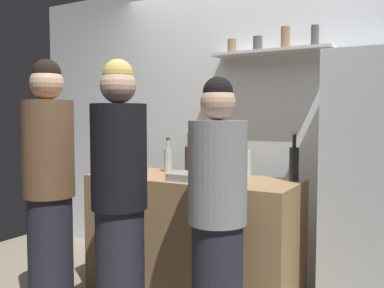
{
  "coord_description": "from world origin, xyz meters",
  "views": [
    {
      "loc": [
        1.38,
        -2.17,
        1.37
      ],
      "look_at": [
        -0.16,
        0.53,
        1.16
      ],
      "focal_mm": 39.01,
      "sensor_mm": 36.0,
      "label": 1
    }
  ],
  "objects_px": {
    "person_brown_jacket": "(49,189)",
    "baking_pan": "(194,177)",
    "wine_bottle_green_glass": "(117,158)",
    "water_bottle_plastic": "(245,163)",
    "wine_bottle_pale_glass": "(168,159)",
    "wine_bottle_amber_glass": "(189,159)",
    "person_blonde": "(119,201)",
    "person_grey_hoodie": "(217,218)",
    "utensil_holder": "(140,167)",
    "wine_bottle_dark_glass": "(294,163)",
    "refrigerator": "(376,187)"
  },
  "relations": [
    {
      "from": "water_bottle_plastic",
      "to": "person_grey_hoodie",
      "type": "xyz_separation_m",
      "value": [
        0.13,
        -0.74,
        -0.24
      ]
    },
    {
      "from": "refrigerator",
      "to": "person_grey_hoodie",
      "type": "bearing_deg",
      "value": -130.51
    },
    {
      "from": "utensil_holder",
      "to": "water_bottle_plastic",
      "type": "height_order",
      "value": "water_bottle_plastic"
    },
    {
      "from": "wine_bottle_green_glass",
      "to": "wine_bottle_amber_glass",
      "type": "height_order",
      "value": "wine_bottle_amber_glass"
    },
    {
      "from": "wine_bottle_green_glass",
      "to": "water_bottle_plastic",
      "type": "height_order",
      "value": "wine_bottle_green_glass"
    },
    {
      "from": "wine_bottle_green_glass",
      "to": "wine_bottle_pale_glass",
      "type": "height_order",
      "value": "wine_bottle_green_glass"
    },
    {
      "from": "wine_bottle_green_glass",
      "to": "wine_bottle_amber_glass",
      "type": "bearing_deg",
      "value": 15.96
    },
    {
      "from": "baking_pan",
      "to": "wine_bottle_green_glass",
      "type": "xyz_separation_m",
      "value": [
        -0.8,
        0.12,
        0.09
      ]
    },
    {
      "from": "wine_bottle_dark_glass",
      "to": "person_brown_jacket",
      "type": "relative_size",
      "value": 0.2
    },
    {
      "from": "wine_bottle_green_glass",
      "to": "utensil_holder",
      "type": "bearing_deg",
      "value": -13.07
    },
    {
      "from": "water_bottle_plastic",
      "to": "wine_bottle_pale_glass",
      "type": "bearing_deg",
      "value": -179.68
    },
    {
      "from": "person_blonde",
      "to": "wine_bottle_amber_glass",
      "type": "bearing_deg",
      "value": -48.04
    },
    {
      "from": "wine_bottle_pale_glass",
      "to": "person_grey_hoodie",
      "type": "distance_m",
      "value": 1.12
    },
    {
      "from": "person_blonde",
      "to": "utensil_holder",
      "type": "bearing_deg",
      "value": -22.9
    },
    {
      "from": "person_grey_hoodie",
      "to": "wine_bottle_green_glass",
      "type": "bearing_deg",
      "value": -2.41
    },
    {
      "from": "baking_pan",
      "to": "person_brown_jacket",
      "type": "distance_m",
      "value": 1.0
    },
    {
      "from": "utensil_holder",
      "to": "person_grey_hoodie",
      "type": "height_order",
      "value": "person_grey_hoodie"
    },
    {
      "from": "refrigerator",
      "to": "wine_bottle_dark_glass",
      "type": "bearing_deg",
      "value": -165.8
    },
    {
      "from": "refrigerator",
      "to": "baking_pan",
      "type": "bearing_deg",
      "value": -158.86
    },
    {
      "from": "refrigerator",
      "to": "person_brown_jacket",
      "type": "relative_size",
      "value": 1.02
    },
    {
      "from": "utensil_holder",
      "to": "person_blonde",
      "type": "bearing_deg",
      "value": -63.17
    },
    {
      "from": "utensil_holder",
      "to": "person_grey_hoodie",
      "type": "relative_size",
      "value": 0.14
    },
    {
      "from": "wine_bottle_dark_glass",
      "to": "wine_bottle_amber_glass",
      "type": "relative_size",
      "value": 1.07
    },
    {
      "from": "baking_pan",
      "to": "person_blonde",
      "type": "height_order",
      "value": "person_blonde"
    },
    {
      "from": "wine_bottle_dark_glass",
      "to": "person_grey_hoodie",
      "type": "height_order",
      "value": "person_grey_hoodie"
    },
    {
      "from": "refrigerator",
      "to": "utensil_holder",
      "type": "relative_size",
      "value": 8.12
    },
    {
      "from": "wine_bottle_pale_glass",
      "to": "wine_bottle_amber_glass",
      "type": "relative_size",
      "value": 0.87
    },
    {
      "from": "refrigerator",
      "to": "utensil_holder",
      "type": "distance_m",
      "value": 1.72
    },
    {
      "from": "wine_bottle_pale_glass",
      "to": "person_blonde",
      "type": "distance_m",
      "value": 0.95
    },
    {
      "from": "utensil_holder",
      "to": "wine_bottle_green_glass",
      "type": "bearing_deg",
      "value": 166.93
    },
    {
      "from": "wine_bottle_pale_glass",
      "to": "person_grey_hoodie",
      "type": "height_order",
      "value": "person_grey_hoodie"
    },
    {
      "from": "person_brown_jacket",
      "to": "baking_pan",
      "type": "bearing_deg",
      "value": 9.11
    },
    {
      "from": "wine_bottle_amber_glass",
      "to": "person_brown_jacket",
      "type": "height_order",
      "value": "person_brown_jacket"
    },
    {
      "from": "person_grey_hoodie",
      "to": "baking_pan",
      "type": "bearing_deg",
      "value": -25.11
    },
    {
      "from": "utensil_holder",
      "to": "wine_bottle_dark_glass",
      "type": "xyz_separation_m",
      "value": [
        1.15,
        0.26,
        0.07
      ]
    },
    {
      "from": "person_grey_hoodie",
      "to": "person_blonde",
      "type": "bearing_deg",
      "value": 38.9
    },
    {
      "from": "refrigerator",
      "to": "baking_pan",
      "type": "distance_m",
      "value": 1.24
    },
    {
      "from": "wine_bottle_dark_glass",
      "to": "wine_bottle_green_glass",
      "type": "xyz_separation_m",
      "value": [
        -1.43,
        -0.19,
        -0.02
      ]
    },
    {
      "from": "wine_bottle_green_glass",
      "to": "person_blonde",
      "type": "height_order",
      "value": "person_blonde"
    },
    {
      "from": "baking_pan",
      "to": "utensil_holder",
      "type": "bearing_deg",
      "value": 173.86
    },
    {
      "from": "wine_bottle_pale_glass",
      "to": "person_blonde",
      "type": "relative_size",
      "value": 0.16
    },
    {
      "from": "water_bottle_plastic",
      "to": "wine_bottle_green_glass",
      "type": "bearing_deg",
      "value": -170.57
    },
    {
      "from": "wine_bottle_amber_glass",
      "to": "water_bottle_plastic",
      "type": "distance_m",
      "value": 0.48
    },
    {
      "from": "wine_bottle_pale_glass",
      "to": "person_blonde",
      "type": "xyz_separation_m",
      "value": [
        0.23,
        -0.9,
        -0.17
      ]
    },
    {
      "from": "person_blonde",
      "to": "water_bottle_plastic",
      "type": "bearing_deg",
      "value": -76.17
    },
    {
      "from": "wine_bottle_dark_glass",
      "to": "person_grey_hoodie",
      "type": "bearing_deg",
      "value": -107.08
    },
    {
      "from": "wine_bottle_green_glass",
      "to": "wine_bottle_amber_glass",
      "type": "relative_size",
      "value": 0.9
    },
    {
      "from": "baking_pan",
      "to": "utensil_holder",
      "type": "relative_size",
      "value": 1.54
    },
    {
      "from": "baking_pan",
      "to": "wine_bottle_pale_glass",
      "type": "xyz_separation_m",
      "value": [
        -0.42,
        0.3,
        0.08
      ]
    },
    {
      "from": "refrigerator",
      "to": "wine_bottle_green_glass",
      "type": "bearing_deg",
      "value": -170.61
    }
  ]
}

